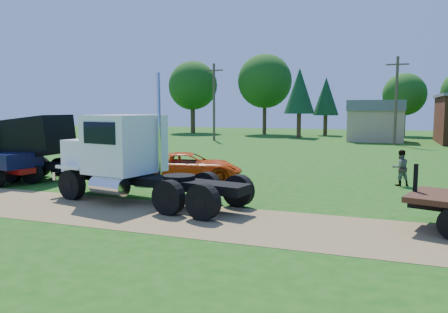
% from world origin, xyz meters
% --- Properties ---
extents(ground, '(140.00, 140.00, 0.00)m').
position_xyz_m(ground, '(0.00, 0.00, 0.00)').
color(ground, '#1A4D11').
rests_on(ground, ground).
extents(dirt_track, '(120.00, 4.20, 0.01)m').
position_xyz_m(dirt_track, '(0.00, 0.00, 0.01)').
color(dirt_track, olive).
rests_on(dirt_track, ground).
extents(white_semi_tractor, '(8.70, 4.26, 5.14)m').
position_xyz_m(white_semi_tractor, '(-4.76, 1.99, 1.75)').
color(white_semi_tractor, black).
rests_on(white_semi_tractor, ground).
extents(black_dump_truck, '(7.92, 2.66, 3.41)m').
position_xyz_m(black_dump_truck, '(-13.87, 4.61, 1.88)').
color(black_dump_truck, black).
rests_on(black_dump_truck, ground).
extents(orange_pickup, '(5.91, 4.21, 1.49)m').
position_xyz_m(orange_pickup, '(-4.26, 6.97, 0.75)').
color(orange_pickup, '#E0460A').
rests_on(orange_pickup, ground).
extents(spectator_b, '(1.05, 0.97, 1.74)m').
position_xyz_m(spectator_b, '(5.83, 9.40, 0.87)').
color(spectator_b, '#999999').
rests_on(spectator_b, ground).
extents(tan_shed, '(6.20, 5.40, 4.70)m').
position_xyz_m(tan_shed, '(4.00, 40.00, 2.42)').
color(tan_shed, tan).
rests_on(tan_shed, ground).
extents(utility_poles, '(42.20, 0.28, 9.00)m').
position_xyz_m(utility_poles, '(6.00, 35.00, 4.71)').
color(utility_poles, '#4C392B').
rests_on(utility_poles, ground).
extents(tree_row, '(57.63, 13.25, 11.74)m').
position_xyz_m(tree_row, '(-3.28, 49.62, 6.86)').
color(tree_row, '#382517').
rests_on(tree_row, ground).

